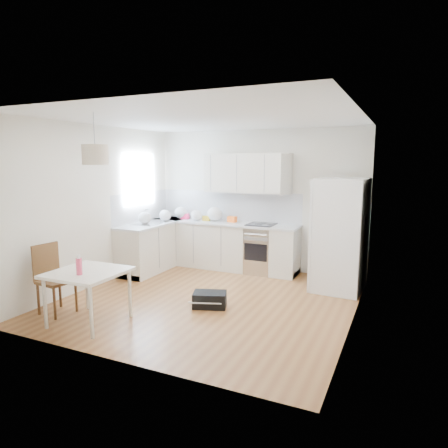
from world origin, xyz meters
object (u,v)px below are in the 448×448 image
refrigerator (341,235)px  dining_chair (56,280)px  gym_bag (210,300)px  dining_table (88,277)px

refrigerator → dining_chair: size_ratio=1.89×
gym_bag → dining_table: bearing=-155.0°
refrigerator → gym_bag: 2.42m
refrigerator → dining_table: (-2.76, -2.81, -0.29)m
dining_table → dining_chair: size_ratio=0.93×
refrigerator → gym_bag: refrigerator is taller
dining_table → gym_bag: bearing=43.6°
gym_bag → dining_chair: bearing=-168.4°
refrigerator → dining_chair: (-3.40, -2.74, -0.43)m
dining_chair → gym_bag: size_ratio=2.04×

